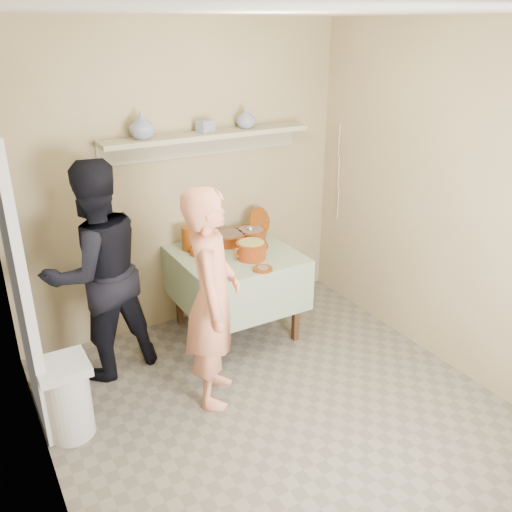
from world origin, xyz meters
TOP-DOWN VIEW (x-y plane):
  - ground at (0.00, 0.00)m, footprint 3.50×3.50m
  - tile_panel at (-1.46, 0.95)m, footprint 0.06×0.70m
  - plate_stack_a at (-0.04, 1.54)m, footprint 0.15×0.15m
  - plate_stack_b at (0.16, 1.58)m, footprint 0.13×0.13m
  - bowl_stack at (-0.01, 1.19)m, footprint 0.13×0.13m
  - empty_bowl at (-0.03, 1.40)m, footprint 0.15×0.15m
  - propped_lid at (0.66, 1.57)m, footprint 0.28×0.19m
  - vase_right at (0.56, 1.64)m, footprint 0.18×0.18m
  - vase_left at (-0.36, 1.62)m, footprint 0.27×0.27m
  - ceramic_box at (0.19, 1.64)m, footprint 0.16×0.13m
  - person_cook at (-0.31, 0.56)m, footprint 0.62×0.70m
  - person_helper at (-0.90, 1.29)m, footprint 0.94×0.79m
  - room_shell at (0.00, 0.00)m, footprint 3.04×3.54m
  - serving_table at (0.25, 1.28)m, footprint 0.97×0.97m
  - cazuela_meat_a at (0.30, 1.49)m, footprint 0.30×0.30m
  - cazuela_meat_b at (0.52, 1.48)m, footprint 0.28×0.28m
  - ladle at (0.51, 1.46)m, footprint 0.08×0.26m
  - cazuela_rice at (0.31, 1.11)m, footprint 0.33×0.25m
  - front_plate at (0.28, 0.87)m, footprint 0.16×0.16m
  - wall_shelf at (0.20, 1.65)m, footprint 1.80×0.25m
  - trash_bin at (-1.33, 0.66)m, footprint 0.32×0.32m
  - electrical_cord at (1.47, 1.48)m, footprint 0.01×0.05m

SIDE VIEW (x-z plane):
  - ground at x=0.00m, z-range 0.00..0.00m
  - trash_bin at x=-1.33m, z-range 0.00..0.56m
  - serving_table at x=0.25m, z-range 0.26..1.02m
  - front_plate at x=0.28m, z-range 0.76..0.78m
  - empty_bowl at x=-0.03m, z-range 0.76..0.81m
  - person_cook at x=-0.31m, z-range 0.00..1.60m
  - cazuela_meat_a at x=0.30m, z-range 0.77..0.87m
  - cazuela_meat_b at x=0.52m, z-range 0.77..0.87m
  - bowl_stack at x=-0.01m, z-range 0.76..0.89m
  - plate_stack_b at x=0.16m, z-range 0.76..0.92m
  - cazuela_rice at x=0.31m, z-range 0.77..0.92m
  - person_helper at x=-0.90m, z-range 0.00..1.69m
  - plate_stack_a at x=-0.04m, z-range 0.76..0.96m
  - ladle at x=0.51m, z-range 0.78..0.97m
  - propped_lid at x=0.66m, z-range 0.75..1.01m
  - tile_panel at x=-1.46m, z-range 0.00..2.00m
  - electrical_cord at x=1.47m, z-range 0.80..1.70m
  - room_shell at x=0.00m, z-range 0.30..2.92m
  - wall_shelf at x=0.20m, z-range 1.57..1.78m
  - ceramic_box at x=0.19m, z-range 1.72..1.82m
  - vase_right at x=0.56m, z-range 1.72..1.89m
  - vase_left at x=-0.36m, z-range 1.72..1.92m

